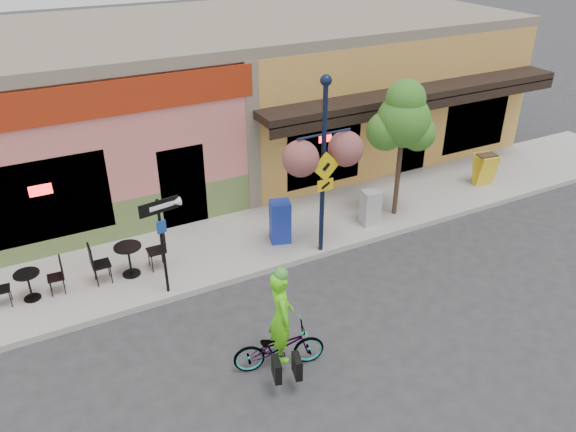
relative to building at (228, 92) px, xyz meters
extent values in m
plane|color=#2D2D30|center=(0.00, -7.50, -2.25)|extent=(90.00, 90.00, 0.00)
cube|color=#9E9B93|center=(0.00, -5.50, -2.17)|extent=(24.00, 3.00, 0.15)
cube|color=#A8A59E|center=(0.00, -6.95, -2.17)|extent=(24.00, 0.12, 0.15)
imported|color=maroon|center=(-3.16, -9.79, -1.81)|extent=(1.78, 1.00, 0.89)
imported|color=#5DE217|center=(-3.11, -9.79, -1.35)|extent=(0.59, 0.75, 1.81)
camera|label=1|loc=(-6.66, -16.79, 5.21)|focal=35.00mm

